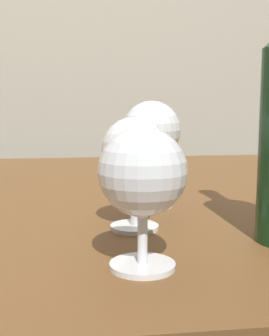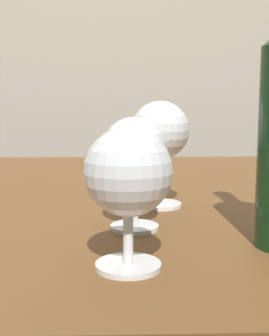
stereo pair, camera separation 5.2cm
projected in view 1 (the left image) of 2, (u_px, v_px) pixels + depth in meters
name	position (u px, v px, depth m)	size (l,w,h in m)	color
dining_table	(64.00, 238.00, 0.75)	(1.52, 0.92, 0.70)	brown
wine_glass_pinot	(143.00, 176.00, 0.40)	(0.08, 0.08, 0.13)	white
wine_glass_chardonnay	(134.00, 151.00, 0.52)	(0.08, 0.08, 0.13)	white
wine_glass_amber	(151.00, 133.00, 0.64)	(0.08, 0.08, 0.15)	white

